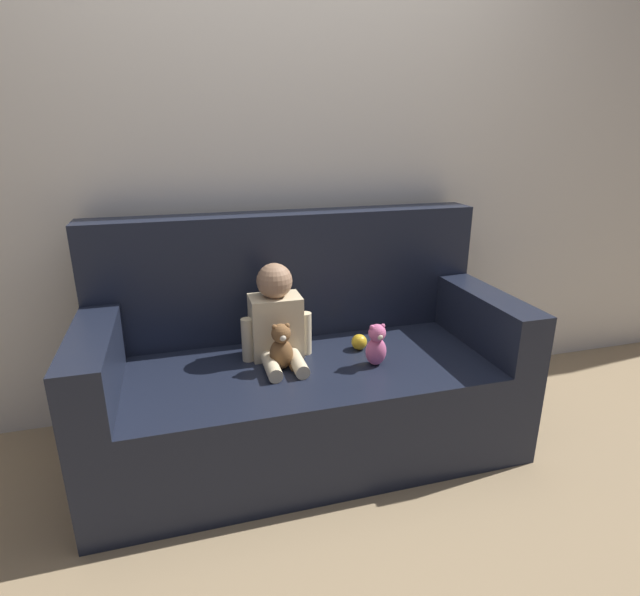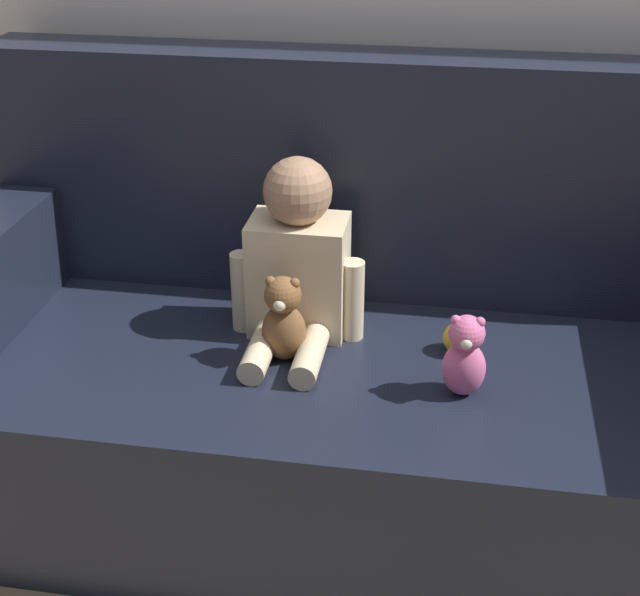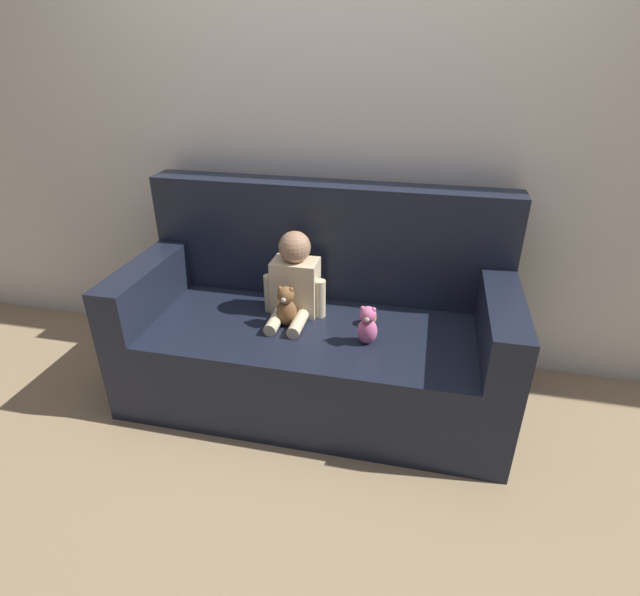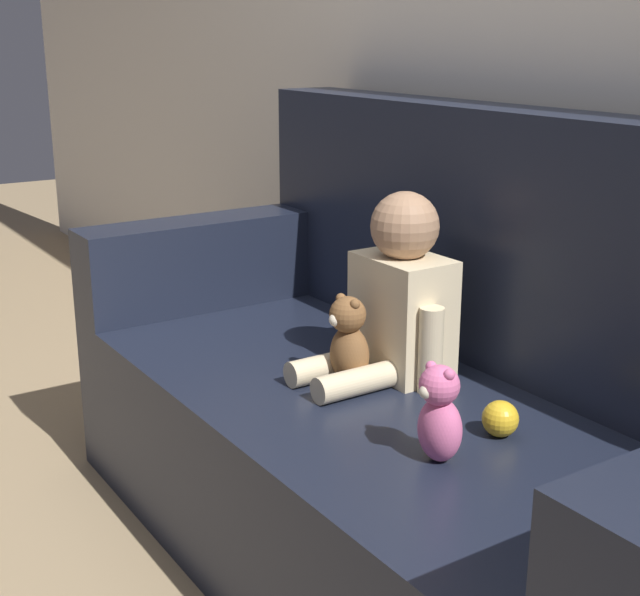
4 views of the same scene
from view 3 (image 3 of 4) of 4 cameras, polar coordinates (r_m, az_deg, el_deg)
name	(u,v)px [view 3 (image 3 of 4)]	position (r m, az deg, el deg)	size (l,w,h in m)	color
ground_plane	(315,392)	(2.66, -0.55, -10.73)	(12.00, 12.00, 0.00)	#9E8460
wall_back	(337,118)	(2.60, 2.00, 19.85)	(8.00, 0.05, 2.60)	silver
couch	(318,329)	(2.52, -0.23, -3.53)	(1.84, 0.84, 1.02)	black
person_baby	(295,281)	(2.42, -2.93, 1.95)	(0.31, 0.34, 0.42)	beige
teddy_bear_brown	(286,307)	(2.35, -3.87, -1.07)	(0.12, 0.09, 0.20)	brown
plush_toy_side	(367,325)	(2.21, 5.44, -3.12)	(0.09, 0.09, 0.19)	#DB6699
toy_ball	(369,318)	(2.39, 5.62, -2.24)	(0.07, 0.07, 0.07)	gold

